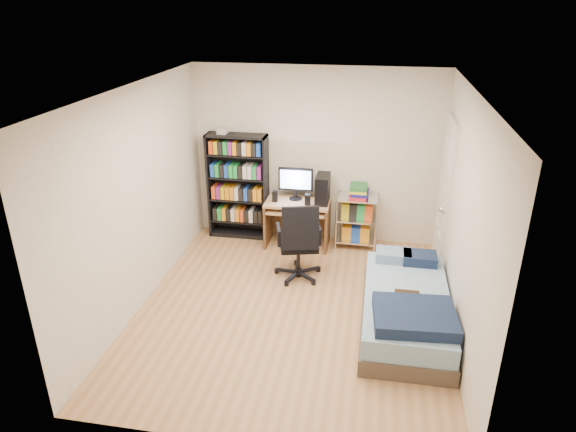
% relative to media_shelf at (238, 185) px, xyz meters
% --- Properties ---
extents(room, '(3.58, 4.08, 2.58)m').
position_rel_media_shelf_xyz_m(room, '(1.12, -1.84, 0.45)').
color(room, tan).
rests_on(room, ground).
extents(media_shelf, '(0.87, 0.29, 1.61)m').
position_rel_media_shelf_xyz_m(media_shelf, '(0.00, 0.00, 0.00)').
color(media_shelf, black).
rests_on(media_shelf, room).
extents(computer_desk, '(0.90, 0.52, 1.14)m').
position_rel_media_shelf_xyz_m(computer_desk, '(1.00, -0.14, -0.18)').
color(computer_desk, tan).
rests_on(computer_desk, room).
extents(office_chair, '(0.76, 0.76, 1.04)m').
position_rel_media_shelf_xyz_m(office_chair, '(1.08, -1.11, -0.46)').
color(office_chair, black).
rests_on(office_chair, room).
extents(wire_cart, '(0.58, 0.42, 0.93)m').
position_rel_media_shelf_xyz_m(wire_cart, '(1.75, -0.06, -0.19)').
color(wire_cart, silver).
rests_on(wire_cart, room).
extents(bed, '(0.93, 1.86, 0.53)m').
position_rel_media_shelf_xyz_m(bed, '(2.39, -1.96, -0.56)').
color(bed, brown).
rests_on(bed, room).
extents(door, '(0.12, 0.80, 2.00)m').
position_rel_media_shelf_xyz_m(door, '(2.84, -0.49, 0.20)').
color(door, silver).
rests_on(door, room).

